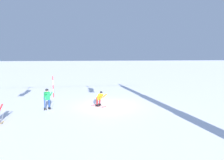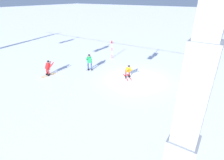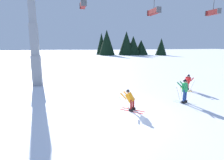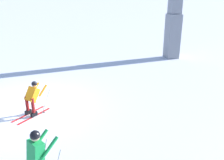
{
  "view_description": "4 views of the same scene",
  "coord_description": "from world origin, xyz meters",
  "px_view_note": "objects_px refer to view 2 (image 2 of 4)",
  "views": [
    {
      "loc": [
        1.88,
        16.65,
        4.47
      ],
      "look_at": [
        0.04,
        2.84,
        2.65
      ],
      "focal_mm": 30.9,
      "sensor_mm": 36.0,
      "label": 1
    },
    {
      "loc": [
        -6.58,
        14.25,
        7.21
      ],
      "look_at": [
        0.73,
        3.1,
        0.91
      ],
      "focal_mm": 28.73,
      "sensor_mm": 36.0,
      "label": 2
    },
    {
      "loc": [
        -3.04,
        -10.31,
        4.22
      ],
      "look_at": [
        0.55,
        4.21,
        1.25
      ],
      "focal_mm": 28.98,
      "sensor_mm": 36.0,
      "label": 3
    },
    {
      "loc": [
        10.37,
        1.48,
        4.92
      ],
      "look_at": [
        0.72,
        3.52,
        1.21
      ],
      "focal_mm": 40.04,
      "sensor_mm": 36.0,
      "label": 4
    }
  ],
  "objects_px": {
    "skier_carving_main": "(128,70)",
    "skier_distant_uphill": "(89,61)",
    "trail_marker_pole": "(112,49)",
    "skier_distant_downhill": "(48,67)",
    "lift_tower_near": "(190,114)"
  },
  "relations": [
    {
      "from": "skier_distant_downhill",
      "to": "lift_tower_near",
      "type": "bearing_deg",
      "value": 158.49
    },
    {
      "from": "lift_tower_near",
      "to": "skier_distant_uphill",
      "type": "relative_size",
      "value": 5.53
    },
    {
      "from": "skier_distant_uphill",
      "to": "skier_distant_downhill",
      "type": "distance_m",
      "value": 4.14
    },
    {
      "from": "lift_tower_near",
      "to": "skier_distant_uphill",
      "type": "xyz_separation_m",
      "value": [
        11.23,
        -8.66,
        -3.04
      ]
    },
    {
      "from": "trail_marker_pole",
      "to": "lift_tower_near",
      "type": "bearing_deg",
      "value": 130.71
    },
    {
      "from": "skier_carving_main",
      "to": "lift_tower_near",
      "type": "height_order",
      "value": "lift_tower_near"
    },
    {
      "from": "trail_marker_pole",
      "to": "skier_distant_uphill",
      "type": "distance_m",
      "value": 4.73
    },
    {
      "from": "trail_marker_pole",
      "to": "skier_distant_uphill",
      "type": "xyz_separation_m",
      "value": [
        -0.28,
        4.72,
        -0.19
      ]
    },
    {
      "from": "skier_carving_main",
      "to": "skier_distant_downhill",
      "type": "distance_m",
      "value": 7.87
    },
    {
      "from": "trail_marker_pole",
      "to": "skier_distant_uphill",
      "type": "bearing_deg",
      "value": 93.46
    },
    {
      "from": "skier_carving_main",
      "to": "trail_marker_pole",
      "type": "bearing_deg",
      "value": -42.49
    },
    {
      "from": "skier_carving_main",
      "to": "skier_distant_downhill",
      "type": "relative_size",
      "value": 0.94
    },
    {
      "from": "skier_carving_main",
      "to": "skier_distant_uphill",
      "type": "distance_m",
      "value": 4.37
    },
    {
      "from": "trail_marker_pole",
      "to": "skier_carving_main",
      "type": "bearing_deg",
      "value": 137.51
    },
    {
      "from": "trail_marker_pole",
      "to": "skier_distant_downhill",
      "type": "relative_size",
      "value": 1.39
    }
  ]
}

